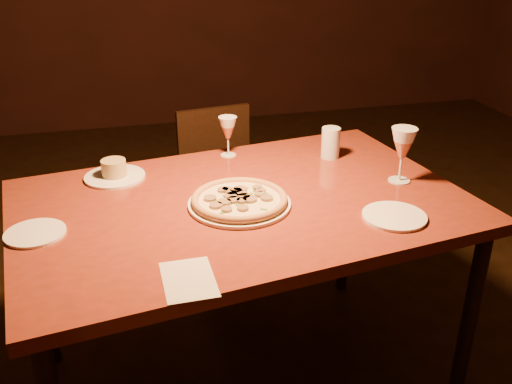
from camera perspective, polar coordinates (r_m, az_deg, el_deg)
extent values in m
cube|color=maroon|center=(1.95, -1.41, -1.37)|extent=(1.63, 1.17, 0.04)
cylinder|color=black|center=(2.42, -20.74, -8.54)|extent=(0.05, 0.05, 0.77)
cylinder|color=black|center=(2.19, 20.48, -12.25)|extent=(0.05, 0.05, 0.77)
cylinder|color=black|center=(2.75, 8.99, -2.79)|extent=(0.05, 0.05, 0.77)
cube|color=black|center=(2.93, -2.96, 0.13)|extent=(0.44, 0.44, 0.04)
cube|color=black|center=(3.01, -4.22, 5.01)|extent=(0.39, 0.08, 0.37)
cylinder|color=black|center=(2.86, -4.78, -5.60)|extent=(0.03, 0.03, 0.40)
cylinder|color=black|center=(3.12, -6.59, -2.83)|extent=(0.03, 0.03, 0.40)
cylinder|color=black|center=(2.95, 1.07, -4.41)|extent=(0.03, 0.03, 0.40)
cylinder|color=black|center=(3.21, -1.18, -1.83)|extent=(0.03, 0.03, 0.40)
cylinder|color=white|center=(1.90, -1.66, -1.20)|extent=(0.34, 0.34, 0.01)
cylinder|color=#F8E2AB|center=(1.89, -1.67, -0.86)|extent=(0.31, 0.31, 0.01)
torus|color=tan|center=(1.89, -1.67, -0.69)|extent=(0.32, 0.32, 0.02)
cylinder|color=white|center=(2.17, -13.93, 1.50)|extent=(0.22, 0.22, 0.01)
cylinder|color=tan|center=(2.16, -14.03, 2.36)|extent=(0.09, 0.09, 0.06)
cylinder|color=silver|center=(2.30, 7.47, 4.90)|extent=(0.07, 0.07, 0.12)
cylinder|color=white|center=(1.85, -21.23, -3.86)|extent=(0.18, 0.18, 0.01)
cylinder|color=white|center=(1.88, 13.67, -2.38)|extent=(0.21, 0.21, 0.01)
cube|color=beige|center=(1.53, -6.76, -8.67)|extent=(0.14, 0.20, 0.00)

